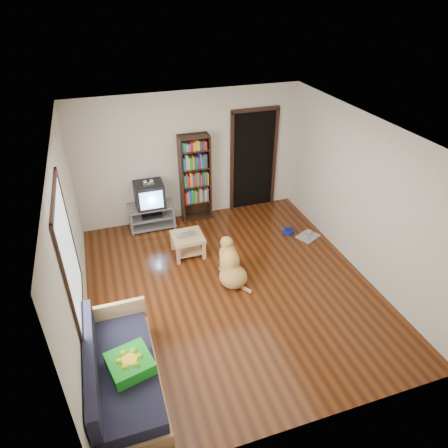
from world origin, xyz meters
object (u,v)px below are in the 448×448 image
object	(u,v)px
crt_tv	(149,194)
coffee_table	(188,241)
dog_bowl	(289,231)
dog	(231,266)
tv_stand	(152,215)
grey_rag	(308,236)
green_cushion	(130,364)
bookshelf	(195,174)
sofa	(121,375)
laptop	(188,236)

from	to	relation	value
crt_tv	coffee_table	distance (m)	1.32
dog_bowl	dog	world-z (taller)	dog
dog	dog_bowl	bearing A→B (deg)	31.96
tv_stand	grey_rag	bearing A→B (deg)	-25.18
green_cushion	grey_rag	size ratio (longest dim) A/B	1.21
grey_rag	green_cushion	bearing A→B (deg)	-147.07
green_cushion	bookshelf	bearing A→B (deg)	51.05
tv_stand	dog_bowl	bearing A→B (deg)	-23.11
green_cushion	grey_rag	xyz separation A→B (m)	(3.67, 2.38, -0.49)
grey_rag	coffee_table	xyz separation A→B (m)	(-2.36, 0.20, 0.27)
green_cushion	tv_stand	size ratio (longest dim) A/B	0.54
green_cushion	coffee_table	bearing A→B (deg)	49.35
green_cushion	sofa	xyz separation A→B (m)	(-0.12, 0.07, -0.24)
coffee_table	dog_bowl	bearing A→B (deg)	1.45
sofa	coffee_table	xyz separation A→B (m)	(1.44, 2.50, 0.02)
green_cushion	crt_tv	bearing A→B (deg)	63.56
coffee_table	dog	bearing A→B (deg)	-61.27
green_cushion	crt_tv	xyz separation A→B (m)	(0.85, 3.73, 0.24)
dog_bowl	crt_tv	bearing A→B (deg)	156.46
coffee_table	laptop	bearing A→B (deg)	-90.00
laptop	crt_tv	bearing A→B (deg)	103.52
dog_bowl	grey_rag	distance (m)	0.39
laptop	tv_stand	bearing A→B (deg)	103.89
crt_tv	bookshelf	size ratio (longest dim) A/B	0.32
laptop	tv_stand	world-z (taller)	tv_stand
tv_stand	green_cushion	bearing A→B (deg)	-102.92
sofa	grey_rag	bearing A→B (deg)	31.25
bookshelf	coffee_table	distance (m)	1.50
green_cushion	grey_rag	world-z (taller)	green_cushion
crt_tv	sofa	xyz separation A→B (m)	(-0.97, -3.65, -0.48)
grey_rag	crt_tv	bearing A→B (deg)	154.46
laptop	dog	size ratio (longest dim) A/B	0.36
laptop	bookshelf	distance (m)	1.47
dog_bowl	coffee_table	xyz separation A→B (m)	(-2.06, -0.05, 0.24)
dog_bowl	crt_tv	xyz separation A→B (m)	(-2.52, 1.10, 0.70)
laptop	bookshelf	bearing A→B (deg)	60.86
tv_stand	coffee_table	distance (m)	1.22
dog	sofa	bearing A→B (deg)	-140.80
grey_rag	sofa	world-z (taller)	sofa
bookshelf	sofa	size ratio (longest dim) A/B	1.00
dog_bowl	bookshelf	size ratio (longest dim) A/B	0.12
green_cushion	bookshelf	world-z (taller)	bookshelf
sofa	coffee_table	bearing A→B (deg)	60.09
tv_stand	sofa	bearing A→B (deg)	-105.02
green_cushion	tv_stand	bearing A→B (deg)	63.48
tv_stand	dog	bearing A→B (deg)	-64.67
green_cushion	sofa	distance (m)	0.28
laptop	sofa	distance (m)	2.86
dog_bowl	coffee_table	size ratio (longest dim) A/B	0.40
laptop	coffee_table	size ratio (longest dim) A/B	0.59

